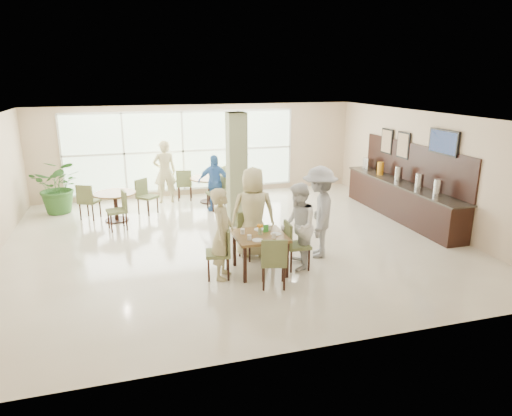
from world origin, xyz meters
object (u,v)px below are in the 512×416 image
object	(u,v)px
teen_left	(222,234)
adult_standing	(165,172)
adult_a	(214,183)
main_table	(260,239)
round_table_left	(115,200)
round_table_right	(210,183)
teen_far	(253,212)
teen_standing	(319,212)
teen_right	(298,227)
adult_b	(240,171)
buffet_counter	(401,197)
potted_plant	(59,186)

from	to	relation	value
teen_left	adult_standing	xyz separation A→B (m)	(-0.52, 5.63, 0.07)
adult_a	main_table	bearing A→B (deg)	-65.74
round_table_left	main_table	bearing A→B (deg)	-57.17
round_table_right	adult_a	size ratio (longest dim) A/B	0.73
teen_far	teen_standing	bearing A→B (deg)	173.34
teen_right	teen_standing	distance (m)	0.80
adult_standing	adult_b	bearing A→B (deg)	166.33
buffet_counter	adult_b	distance (m)	4.68
teen_right	round_table_left	bearing A→B (deg)	-125.07
adult_b	main_table	bearing A→B (deg)	11.98
buffet_counter	teen_far	world-z (taller)	buffet_counter
teen_right	adult_standing	bearing A→B (deg)	-144.81
adult_standing	potted_plant	bearing A→B (deg)	2.06
adult_a	adult_b	world-z (taller)	adult_b
adult_standing	teen_left	bearing A→B (deg)	91.93
buffet_counter	round_table_left	bearing A→B (deg)	165.90
main_table	potted_plant	size ratio (longest dim) A/B	0.65
buffet_counter	teen_right	xyz separation A→B (m)	(-3.84, -2.33, 0.30)
teen_standing	main_table	bearing A→B (deg)	-50.37
adult_a	adult_standing	world-z (taller)	adult_standing
round_table_right	potted_plant	size ratio (longest dim) A/B	0.77
teen_left	adult_standing	world-z (taller)	adult_standing
round_table_right	teen_left	distance (m)	5.36
round_table_right	adult_b	bearing A→B (deg)	-4.26
round_table_left	teen_standing	size ratio (longest dim) A/B	0.56
teen_standing	adult_standing	bearing A→B (deg)	-130.33
main_table	teen_standing	xyz separation A→B (m)	(1.40, 0.43, 0.29)
teen_left	teen_far	bearing A→B (deg)	-18.87
round_table_left	teen_left	xyz separation A→B (m)	(1.93, -4.18, 0.29)
round_table_right	teen_right	size ratio (longest dim) A/B	0.68
buffet_counter	adult_a	bearing A→B (deg)	155.80
teen_standing	adult_b	distance (m)	4.77
main_table	adult_b	world-z (taller)	adult_b
teen_far	round_table_right	bearing A→B (deg)	-78.54
main_table	buffet_counter	world-z (taller)	buffet_counter
main_table	teen_right	bearing A→B (deg)	-2.35
main_table	round_table_left	bearing A→B (deg)	122.83
round_table_right	adult_standing	distance (m)	1.35
teen_far	potted_plant	bearing A→B (deg)	-36.33
teen_standing	adult_b	bearing A→B (deg)	-151.78
round_table_right	teen_far	size ratio (longest dim) A/B	0.61
teen_right	adult_b	size ratio (longest dim) A/B	0.93
teen_far	teen_right	size ratio (longest dim) A/B	1.11
potted_plant	teen_right	distance (m)	7.23
buffet_counter	teen_left	size ratio (longest dim) A/B	2.74
teen_right	buffet_counter	bearing A→B (deg)	136.79
round_table_right	round_table_left	bearing A→B (deg)	-157.34
round_table_left	adult_standing	world-z (taller)	adult_standing
teen_right	adult_a	distance (m)	4.47
buffet_counter	teen_standing	distance (m)	3.72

